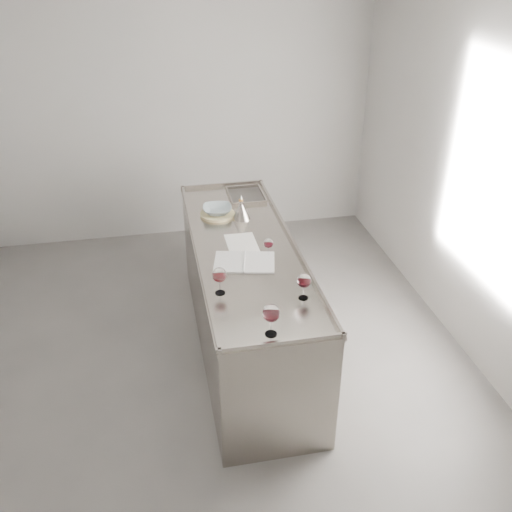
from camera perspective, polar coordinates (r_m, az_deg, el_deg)
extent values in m
cube|color=#575452|center=(4.55, -6.62, -12.06)|extent=(4.50, 5.00, 0.02)
cube|color=#A7A4A2|center=(6.12, -9.74, 14.15)|extent=(4.50, 0.02, 2.80)
cube|color=#A7A4A2|center=(4.47, 22.56, 6.35)|extent=(0.02, 5.00, 2.80)
cube|color=gray|center=(4.54, -1.03, -4.39)|extent=(0.75, 2.40, 0.92)
cube|color=gray|center=(4.29, -1.08, 0.81)|extent=(0.77, 2.42, 0.02)
cube|color=gray|center=(3.31, 2.67, -8.65)|extent=(0.77, 0.02, 0.03)
cube|color=gray|center=(5.34, -3.40, 7.12)|extent=(0.77, 0.02, 0.03)
cube|color=gray|center=(4.24, -5.95, 0.64)|extent=(0.02, 2.42, 0.03)
cube|color=gray|center=(4.35, 3.65, 1.56)|extent=(0.02, 2.42, 0.03)
cube|color=#595654|center=(5.13, -1.01, 5.94)|extent=(0.30, 0.38, 0.01)
cylinder|color=white|center=(3.75, -3.61, -3.68)|extent=(0.07, 0.07, 0.00)
cylinder|color=white|center=(3.73, -3.63, -3.07)|extent=(0.01, 0.01, 0.09)
ellipsoid|color=white|center=(3.68, -3.68, -1.91)|extent=(0.10, 0.10, 0.10)
cylinder|color=#380709|center=(3.69, -3.67, -2.19)|extent=(0.07, 0.07, 0.02)
cylinder|color=white|center=(3.39, 1.50, -7.78)|extent=(0.07, 0.07, 0.00)
cylinder|color=white|center=(3.36, 1.52, -7.08)|extent=(0.01, 0.01, 0.10)
ellipsoid|color=white|center=(3.30, 1.54, -5.74)|extent=(0.10, 0.10, 0.11)
cylinder|color=#39070D|center=(3.32, 1.53, -6.07)|extent=(0.08, 0.08, 0.02)
cylinder|color=white|center=(3.71, 4.75, -4.18)|extent=(0.06, 0.06, 0.00)
cylinder|color=white|center=(3.69, 4.78, -3.59)|extent=(0.01, 0.01, 0.09)
ellipsoid|color=white|center=(3.64, 4.83, -2.48)|extent=(0.09, 0.09, 0.10)
cylinder|color=#3A070C|center=(3.65, 4.82, -2.75)|extent=(0.07, 0.07, 0.02)
cylinder|color=white|center=(4.16, 1.24, 0.02)|extent=(0.06, 0.06, 0.00)
cylinder|color=white|center=(4.14, 1.24, 0.46)|extent=(0.01, 0.01, 0.07)
ellipsoid|color=white|center=(4.11, 1.25, 1.28)|extent=(0.07, 0.07, 0.07)
cylinder|color=#38070E|center=(4.12, 1.25, 1.08)|extent=(0.05, 0.05, 0.02)
cube|color=silver|center=(4.08, -2.70, -0.60)|extent=(0.27, 0.34, 0.01)
cube|color=silver|center=(4.07, 0.37, -0.63)|extent=(0.27, 0.34, 0.01)
cylinder|color=white|center=(4.07, -1.17, -0.54)|extent=(0.08, 0.29, 0.01)
cube|color=silver|center=(4.33, -1.45, 1.31)|extent=(0.23, 0.32, 0.00)
cylinder|color=#CFC086|center=(4.78, -3.88, 4.20)|extent=(0.33, 0.33, 0.02)
imported|color=#96A7AE|center=(4.76, -3.89, 4.63)|extent=(0.26, 0.26, 0.06)
cone|color=gray|center=(4.68, -1.49, 4.44)|extent=(0.15, 0.15, 0.13)
cylinder|color=gray|center=(4.65, -1.50, 5.34)|extent=(0.03, 0.03, 0.03)
cylinder|color=#966129|center=(4.64, -1.51, 5.61)|extent=(0.04, 0.04, 0.02)
cone|color=gray|center=(4.63, -1.51, 5.94)|extent=(0.03, 0.03, 0.04)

